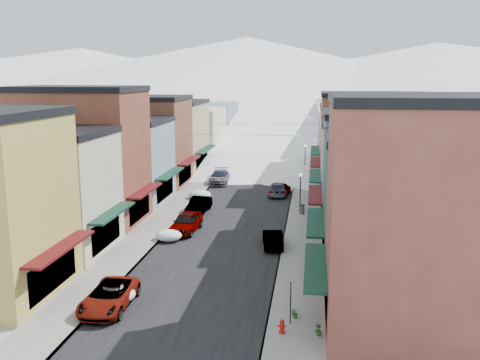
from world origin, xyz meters
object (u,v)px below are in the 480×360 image
(streetlamp_near, at_px, (300,187))
(trash_can, at_px, (302,209))
(car_white_suv, at_px, (109,296))
(fire_hydrant, at_px, (282,327))
(car_silver_sedan, at_px, (186,222))
(car_green_sedan, at_px, (273,238))
(car_dark_hatch, at_px, (199,205))

(streetlamp_near, bearing_deg, trash_can, -77.61)
(car_white_suv, xyz_separation_m, fire_hydrant, (10.23, -2.00, -0.23))
(car_white_suv, height_order, streetlamp_near, streetlamp_near)
(car_silver_sedan, distance_m, streetlamp_near, 12.65)
(car_green_sedan, bearing_deg, trash_can, -109.47)
(fire_hydrant, bearing_deg, car_white_suv, 168.93)
(fire_hydrant, bearing_deg, trash_can, 88.92)
(car_dark_hatch, xyz_separation_m, streetlamp_near, (9.95, 1.39, 1.81))
(car_silver_sedan, relative_size, car_dark_hatch, 1.08)
(car_white_suv, height_order, car_silver_sedan, car_silver_sedan)
(car_white_suv, height_order, trash_can, car_white_suv)
(car_dark_hatch, bearing_deg, trash_can, 5.68)
(car_dark_hatch, bearing_deg, fire_hydrant, -64.58)
(car_dark_hatch, distance_m, streetlamp_near, 10.21)
(car_white_suv, relative_size, car_dark_hatch, 1.14)
(car_dark_hatch, xyz_separation_m, fire_hydrant, (9.72, -24.43, -0.27))
(car_white_suv, distance_m, car_green_sedan, 15.36)
(car_silver_sedan, height_order, car_dark_hatch, car_silver_sedan)
(fire_hydrant, relative_size, streetlamp_near, 0.20)
(car_white_suv, xyz_separation_m, car_dark_hatch, (0.51, 22.43, 0.03))
(car_white_suv, relative_size, car_silver_sedan, 1.06)
(car_silver_sedan, bearing_deg, car_green_sedan, -17.64)
(car_silver_sedan, relative_size, streetlamp_near, 1.30)
(car_white_suv, bearing_deg, fire_hydrant, -12.35)
(streetlamp_near, bearing_deg, car_white_suv, -113.71)
(car_green_sedan, distance_m, streetlamp_near, 11.40)
(car_white_suv, relative_size, streetlamp_near, 1.38)
(trash_can, bearing_deg, car_white_suv, -115.15)
(car_dark_hatch, distance_m, trash_can, 10.19)
(car_silver_sedan, height_order, fire_hydrant, car_silver_sedan)
(car_silver_sedan, xyz_separation_m, car_dark_hatch, (-0.29, 6.58, -0.09))
(trash_can, bearing_deg, car_silver_sedan, -144.98)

